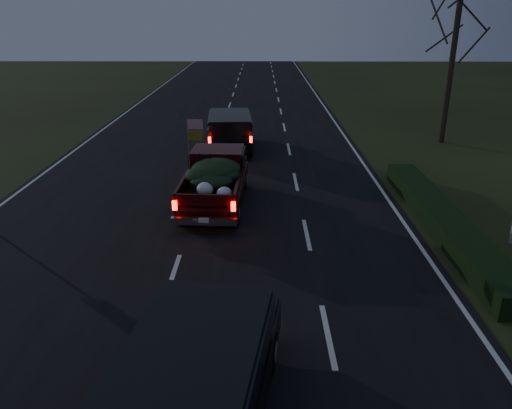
# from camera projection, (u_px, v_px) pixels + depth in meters

# --- Properties ---
(ground) EXTENTS (120.00, 120.00, 0.00)m
(ground) POSITION_uv_depth(u_px,v_px,m) (173.00, 275.00, 12.62)
(ground) COLOR black
(ground) RESTS_ON ground
(road_asphalt) EXTENTS (14.00, 120.00, 0.02)m
(road_asphalt) POSITION_uv_depth(u_px,v_px,m) (173.00, 275.00, 12.61)
(road_asphalt) COLOR black
(road_asphalt) RESTS_ON ground
(hedge_row) EXTENTS (1.00, 10.00, 0.60)m
(hedge_row) POSITION_uv_depth(u_px,v_px,m) (443.00, 220.00, 15.25)
(hedge_row) COLOR black
(hedge_row) RESTS_ON ground
(bare_tree_far) EXTENTS (3.60, 3.60, 7.00)m
(bare_tree_far) POSITION_uv_depth(u_px,v_px,m) (456.00, 35.00, 23.72)
(bare_tree_far) COLOR black
(bare_tree_far) RESTS_ON ground
(pickup_truck) EXTENTS (2.12, 5.09, 2.63)m
(pickup_truck) POSITION_uv_depth(u_px,v_px,m) (215.00, 176.00, 17.05)
(pickup_truck) COLOR #350707
(pickup_truck) RESTS_ON ground
(lead_suv) EXTENTS (2.33, 4.96, 1.39)m
(lead_suv) POSITION_uv_depth(u_px,v_px,m) (230.00, 128.00, 23.98)
(lead_suv) COLOR black
(lead_suv) RESTS_ON ground
(rear_suv) EXTENTS (2.77, 5.17, 1.41)m
(rear_suv) POSITION_uv_depth(u_px,v_px,m) (194.00, 379.00, 7.49)
(rear_suv) COLOR black
(rear_suv) RESTS_ON ground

